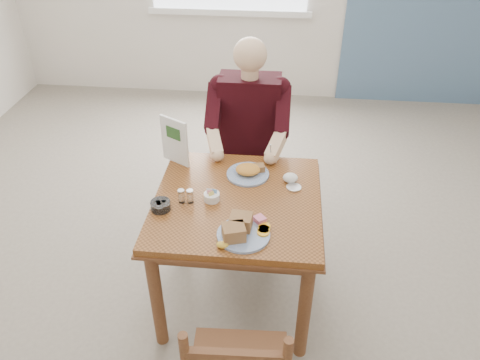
# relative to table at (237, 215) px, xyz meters

# --- Properties ---
(floor) EXTENTS (6.00, 6.00, 0.00)m
(floor) POSITION_rel_table_xyz_m (0.00, 0.00, -0.64)
(floor) COLOR #70675B
(floor) RESTS_ON ground
(lemon_wedge) EXTENTS (0.07, 0.06, 0.03)m
(lemon_wedge) POSITION_rel_table_xyz_m (-0.03, -0.39, 0.13)
(lemon_wedge) COLOR gold
(lemon_wedge) RESTS_ON table
(napkin) EXTENTS (0.09, 0.07, 0.05)m
(napkin) POSITION_rel_table_xyz_m (0.28, 0.19, 0.14)
(napkin) COLOR white
(napkin) RESTS_ON table
(metal_dish) EXTENTS (0.10, 0.10, 0.01)m
(metal_dish) POSITION_rel_table_xyz_m (0.30, 0.13, 0.12)
(metal_dish) COLOR silver
(metal_dish) RESTS_ON table
(table) EXTENTS (0.92, 0.92, 0.75)m
(table) POSITION_rel_table_xyz_m (0.00, 0.00, 0.00)
(table) COLOR brown
(table) RESTS_ON ground
(chair_far) EXTENTS (0.42, 0.42, 0.95)m
(chair_far) POSITION_rel_table_xyz_m (0.00, 0.80, -0.16)
(chair_far) COLOR brown
(chair_far) RESTS_ON ground
(diner) EXTENTS (0.53, 0.56, 1.39)m
(diner) POSITION_rel_table_xyz_m (0.00, 0.71, 0.17)
(diner) COLOR gray
(diner) RESTS_ON chair_far
(near_plate) EXTENTS (0.30, 0.30, 0.09)m
(near_plate) POSITION_rel_table_xyz_m (0.05, -0.29, 0.14)
(near_plate) COLOR white
(near_plate) RESTS_ON table
(far_plate) EXTENTS (0.30, 0.30, 0.07)m
(far_plate) POSITION_rel_table_xyz_m (0.04, 0.24, 0.14)
(far_plate) COLOR white
(far_plate) RESTS_ON table
(caddy) EXTENTS (0.09, 0.09, 0.06)m
(caddy) POSITION_rel_table_xyz_m (-0.13, -0.02, 0.13)
(caddy) COLOR white
(caddy) RESTS_ON table
(shakers) EXTENTS (0.09, 0.04, 0.08)m
(shakers) POSITION_rel_table_xyz_m (-0.27, -0.06, 0.15)
(shakers) COLOR white
(shakers) RESTS_ON table
(creamer) EXTENTS (0.12, 0.12, 0.05)m
(creamer) POSITION_rel_table_xyz_m (-0.39, -0.13, 0.14)
(creamer) COLOR white
(creamer) RESTS_ON table
(menu) EXTENTS (0.18, 0.11, 0.29)m
(menu) POSITION_rel_table_xyz_m (-0.41, 0.33, 0.26)
(menu) COLOR white
(menu) RESTS_ON table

